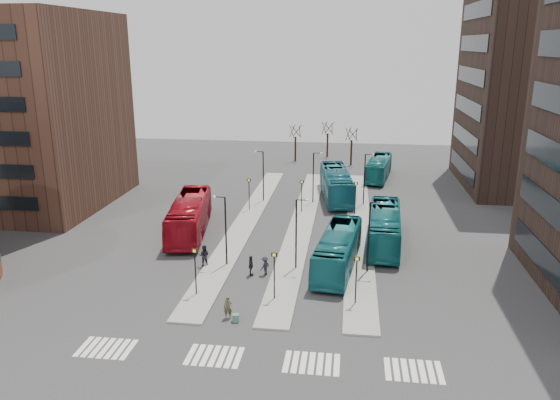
# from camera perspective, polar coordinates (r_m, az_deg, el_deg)

# --- Properties ---
(ground) EXTENTS (160.00, 160.00, 0.00)m
(ground) POSITION_cam_1_polar(r_m,az_deg,el_deg) (31.68, -6.87, -19.81)
(ground) COLOR #2D2D2F
(ground) RESTS_ON ground
(island_left) EXTENTS (2.50, 45.00, 0.15)m
(island_left) POSITION_cam_1_polar(r_m,az_deg,el_deg) (58.81, -3.55, -2.23)
(island_left) COLOR gray
(island_left) RESTS_ON ground
(island_mid) EXTENTS (2.50, 45.00, 0.15)m
(island_mid) POSITION_cam_1_polar(r_m,az_deg,el_deg) (58.01, 2.28, -2.48)
(island_mid) COLOR gray
(island_mid) RESTS_ON ground
(island_right) EXTENTS (2.50, 45.00, 0.15)m
(island_right) POSITION_cam_1_polar(r_m,az_deg,el_deg) (57.82, 8.22, -2.70)
(island_right) COLOR gray
(island_right) RESTS_ON ground
(suitcase) EXTENTS (0.52, 0.44, 0.57)m
(suitcase) POSITION_cam_1_polar(r_m,az_deg,el_deg) (38.58, -4.65, -12.19)
(suitcase) COLOR navy
(suitcase) RESTS_ON ground
(red_bus) EXTENTS (5.02, 13.47, 3.66)m
(red_bus) POSITION_cam_1_polar(r_m,az_deg,el_deg) (55.58, -9.44, -1.62)
(red_bus) COLOR maroon
(red_bus) RESTS_ON ground
(teal_bus_a) EXTENTS (4.15, 11.99, 3.27)m
(teal_bus_a) POSITION_cam_1_polar(r_m,az_deg,el_deg) (46.78, 6.08, -5.17)
(teal_bus_a) COLOR #15656D
(teal_bus_a) RESTS_ON ground
(teal_bus_b) EXTENTS (4.75, 13.42, 3.66)m
(teal_bus_b) POSITION_cam_1_polar(r_m,az_deg,el_deg) (67.50, 5.89, 1.67)
(teal_bus_b) COLOR #165F6F
(teal_bus_b) RESTS_ON ground
(teal_bus_c) EXTENTS (3.67, 12.47, 3.43)m
(teal_bus_c) POSITION_cam_1_polar(r_m,az_deg,el_deg) (52.68, 10.84, -2.82)
(teal_bus_c) COLOR #15676D
(teal_bus_c) RESTS_ON ground
(teal_bus_d) EXTENTS (4.34, 11.36, 3.09)m
(teal_bus_d) POSITION_cam_1_polar(r_m,az_deg,el_deg) (78.41, 10.26, 3.31)
(teal_bus_d) COLOR #167171
(teal_bus_d) RESTS_ON ground
(traveller) EXTENTS (0.67, 0.51, 1.65)m
(traveller) POSITION_cam_1_polar(r_m,az_deg,el_deg) (38.82, -5.46, -11.12)
(traveller) COLOR #47442A
(traveller) RESTS_ON ground
(commuter_a) EXTENTS (0.95, 0.76, 1.89)m
(commuter_a) POSITION_cam_1_polar(r_m,az_deg,el_deg) (47.55, -7.93, -5.77)
(commuter_a) COLOR black
(commuter_a) RESTS_ON ground
(commuter_b) EXTENTS (0.55, 1.06, 1.73)m
(commuter_b) POSITION_cam_1_polar(r_m,az_deg,el_deg) (45.29, -3.06, -6.88)
(commuter_b) COLOR black
(commuter_b) RESTS_ON ground
(commuter_c) EXTENTS (1.02, 1.19, 1.60)m
(commuter_c) POSITION_cam_1_polar(r_m,az_deg,el_deg) (45.44, -1.59, -6.88)
(commuter_c) COLOR black
(commuter_c) RESTS_ON ground
(crosswalk_stripes) EXTENTS (22.35, 2.40, 0.01)m
(crosswalk_stripes) POSITION_cam_1_polar(r_m,az_deg,el_deg) (34.60, -2.27, -16.28)
(crosswalk_stripes) COLOR silver
(crosswalk_stripes) RESTS_ON ground
(tower_far) EXTENTS (20.12, 20.00, 30.00)m
(tower_far) POSITION_cam_1_polar(r_m,az_deg,el_deg) (78.98, 26.62, 11.87)
(tower_far) COLOR #2F211A
(tower_far) RESTS_ON ground
(sign_poles) EXTENTS (12.45, 22.12, 3.65)m
(sign_poles) POSITION_cam_1_polar(r_m,az_deg,el_deg) (50.70, 1.13, -2.45)
(sign_poles) COLOR black
(sign_poles) RESTS_ON ground
(lamp_posts) EXTENTS (14.04, 20.24, 6.12)m
(lamp_posts) POSITION_cam_1_polar(r_m,az_deg,el_deg) (55.02, 2.79, 0.30)
(lamp_posts) COLOR black
(lamp_posts) RESTS_ON ground
(bare_trees) EXTENTS (10.97, 8.14, 5.90)m
(bare_trees) POSITION_cam_1_polar(r_m,az_deg,el_deg) (88.97, 4.67, 5.79)
(bare_trees) COLOR black
(bare_trees) RESTS_ON ground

